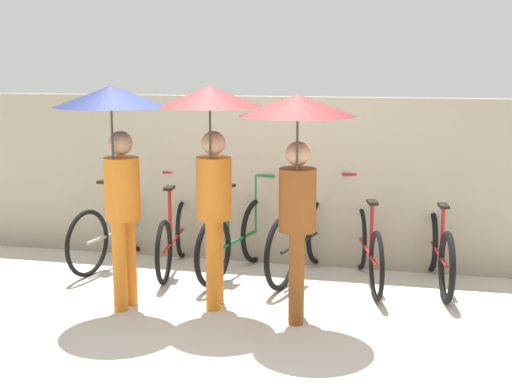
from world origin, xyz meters
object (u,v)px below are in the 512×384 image
(parked_bicycle_3, at_px, (302,240))
(pedestrian_leading, at_px, (115,136))
(parked_bicycle_1, at_px, (174,238))
(parked_bicycle_4, at_px, (368,249))
(parked_bicycle_2, at_px, (236,239))
(pedestrian_center, at_px, (211,140))
(parked_bicycle_0, at_px, (118,230))
(parked_bicycle_5, at_px, (438,251))
(pedestrian_trailing, at_px, (297,147))

(parked_bicycle_3, relative_size, pedestrian_leading, 0.87)
(parked_bicycle_1, height_order, pedestrian_leading, pedestrian_leading)
(parked_bicycle_4, height_order, pedestrian_leading, pedestrian_leading)
(parked_bicycle_4, bearing_deg, parked_bicycle_2, 76.62)
(parked_bicycle_3, bearing_deg, pedestrian_center, 166.52)
(parked_bicycle_0, height_order, parked_bicycle_3, parked_bicycle_3)
(parked_bicycle_2, bearing_deg, parked_bicycle_1, 101.41)
(parked_bicycle_1, xyz_separation_m, parked_bicycle_5, (2.79, 0.07, 0.00))
(parked_bicycle_0, xyz_separation_m, parked_bicycle_5, (3.48, -0.02, -0.02))
(parked_bicycle_0, relative_size, parked_bicycle_1, 1.07)
(parked_bicycle_1, height_order, pedestrian_trailing, pedestrian_trailing)
(parked_bicycle_0, bearing_deg, pedestrian_trailing, -111.44)
(parked_bicycle_0, xyz_separation_m, parked_bicycle_4, (2.78, -0.10, -0.02))
(parked_bicycle_4, xyz_separation_m, pedestrian_trailing, (-0.51, -1.33, 1.18))
(parked_bicycle_1, height_order, pedestrian_center, pedestrian_center)
(parked_bicycle_2, relative_size, pedestrian_center, 0.84)
(pedestrian_leading, distance_m, pedestrian_center, 0.84)
(pedestrian_center, bearing_deg, parked_bicycle_4, -144.37)
(pedestrian_leading, bearing_deg, parked_bicycle_3, -129.44)
(parked_bicycle_4, bearing_deg, pedestrian_trailing, 145.93)
(pedestrian_leading, bearing_deg, parked_bicycle_5, -147.91)
(parked_bicycle_3, height_order, pedestrian_center, pedestrian_center)
(parked_bicycle_0, bearing_deg, parked_bicycle_3, -79.50)
(parked_bicycle_4, xyz_separation_m, pedestrian_leading, (-2.12, -1.35, 1.23))
(parked_bicycle_2, bearing_deg, parked_bicycle_0, 98.01)
(parked_bicycle_1, distance_m, parked_bicycle_2, 0.70)
(pedestrian_center, bearing_deg, parked_bicycle_5, -154.12)
(parked_bicycle_3, relative_size, pedestrian_trailing, 0.89)
(pedestrian_trailing, bearing_deg, parked_bicycle_3, -89.86)
(parked_bicycle_2, xyz_separation_m, parked_bicycle_5, (2.09, 0.07, -0.02))
(parked_bicycle_3, relative_size, pedestrian_center, 0.87)
(parked_bicycle_0, xyz_separation_m, parked_bicycle_3, (2.09, -0.00, 0.01))
(parked_bicycle_0, relative_size, parked_bicycle_2, 1.05)
(parked_bicycle_5, bearing_deg, parked_bicycle_0, 81.97)
(parked_bicycle_5, distance_m, pedestrian_trailing, 2.20)
(parked_bicycle_3, distance_m, parked_bicycle_4, 0.70)
(parked_bicycle_1, xyz_separation_m, pedestrian_leading, (-0.03, -1.36, 1.24))
(parked_bicycle_1, relative_size, parked_bicycle_4, 0.99)
(parked_bicycle_5, height_order, pedestrian_leading, pedestrian_leading)
(parked_bicycle_1, relative_size, parked_bicycle_5, 0.99)
(parked_bicycle_3, bearing_deg, parked_bicycle_5, -77.56)
(parked_bicycle_0, relative_size, parked_bicycle_3, 1.02)
(parked_bicycle_2, distance_m, pedestrian_center, 1.64)
(parked_bicycle_1, xyz_separation_m, pedestrian_center, (0.78, -1.14, 1.20))
(parked_bicycle_4, distance_m, pedestrian_center, 2.10)
(parked_bicycle_4, bearing_deg, pedestrian_center, 117.77)
(parked_bicycle_3, bearing_deg, parked_bicycle_4, -84.75)
(pedestrian_trailing, bearing_deg, pedestrian_leading, -6.50)
(parked_bicycle_4, distance_m, parked_bicycle_5, 0.70)
(parked_bicycle_2, height_order, pedestrian_center, pedestrian_center)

